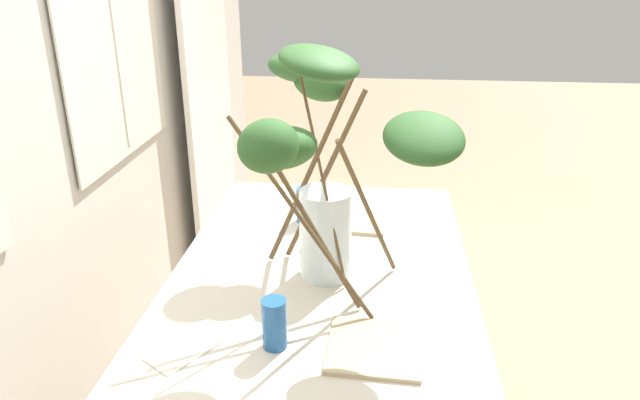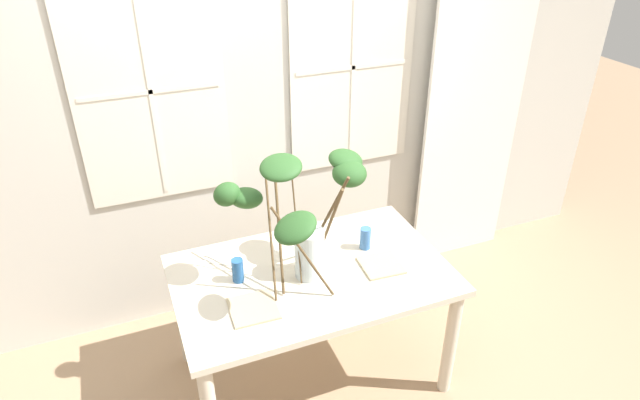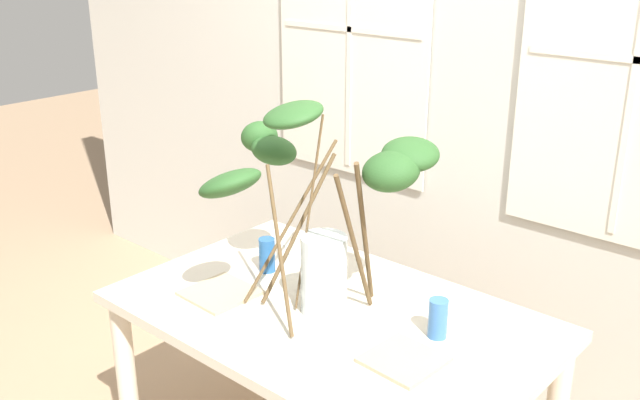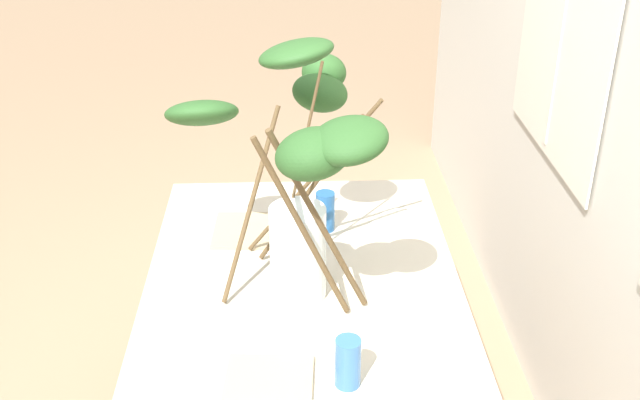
# 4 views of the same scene
# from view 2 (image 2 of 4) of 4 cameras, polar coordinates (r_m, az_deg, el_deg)

# --- Properties ---
(ground) EXTENTS (14.00, 14.00, 0.00)m
(ground) POSITION_cam_2_polar(r_m,az_deg,el_deg) (3.40, -0.79, -17.49)
(ground) COLOR #9E7F60
(back_wall_with_windows) EXTENTS (5.33, 0.14, 3.05)m
(back_wall_with_windows) POSITION_cam_2_polar(r_m,az_deg,el_deg) (3.31, -6.85, 12.57)
(back_wall_with_windows) COLOR beige
(back_wall_with_windows) RESTS_ON ground
(curtain_sheer_side) EXTENTS (0.76, 0.03, 2.60)m
(curtain_sheer_side) POSITION_cam_2_polar(r_m,az_deg,el_deg) (3.91, 16.06, 10.87)
(curtain_sheer_side) COLOR white
(curtain_sheer_side) RESTS_ON ground
(dining_table) EXTENTS (1.44, 0.90, 0.74)m
(dining_table) POSITION_cam_2_polar(r_m,az_deg,el_deg) (2.96, -0.88, -9.15)
(dining_table) COLOR beige
(dining_table) RESTS_ON ground
(vase_with_branches) EXTENTS (0.83, 0.63, 0.71)m
(vase_with_branches) POSITION_cam_2_polar(r_m,az_deg,el_deg) (2.65, -1.86, -1.23)
(vase_with_branches) COLOR silver
(vase_with_branches) RESTS_ON dining_table
(drinking_glass_blue_left) EXTENTS (0.06, 0.06, 0.13)m
(drinking_glass_blue_left) POSITION_cam_2_polar(r_m,az_deg,el_deg) (2.84, -8.58, -7.27)
(drinking_glass_blue_left) COLOR #235693
(drinking_glass_blue_left) RESTS_ON dining_table
(drinking_glass_blue_right) EXTENTS (0.06, 0.06, 0.13)m
(drinking_glass_blue_right) POSITION_cam_2_polar(r_m,az_deg,el_deg) (3.05, 4.76, -4.00)
(drinking_glass_blue_right) COLOR #386BAD
(drinking_glass_blue_right) RESTS_ON dining_table
(plate_square_left) EXTENTS (0.23, 0.23, 0.01)m
(plate_square_left) POSITION_cam_2_polar(r_m,az_deg,el_deg) (2.69, -6.98, -11.17)
(plate_square_left) COLOR tan
(plate_square_left) RESTS_ON dining_table
(plate_square_right) EXTENTS (0.22, 0.22, 0.01)m
(plate_square_right) POSITION_cam_2_polar(r_m,az_deg,el_deg) (2.95, 6.39, -6.79)
(plate_square_right) COLOR tan
(plate_square_right) RESTS_ON dining_table
(napkin_folded) EXTENTS (0.20, 0.18, 0.00)m
(napkin_folded) POSITION_cam_2_polar(r_m,az_deg,el_deg) (3.04, -10.26, -6.04)
(napkin_folded) COLOR silver
(napkin_folded) RESTS_ON dining_table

